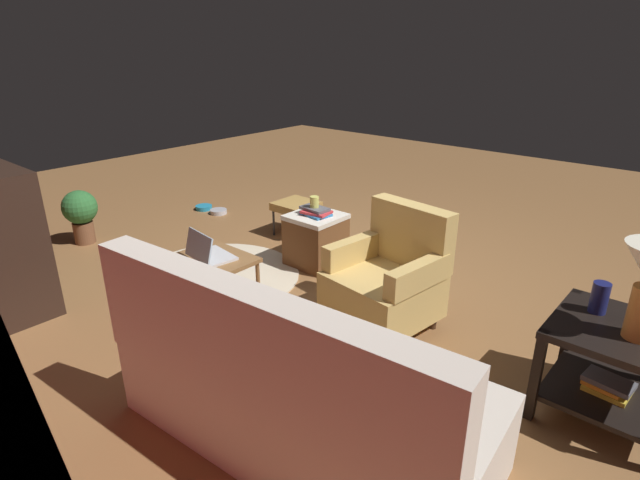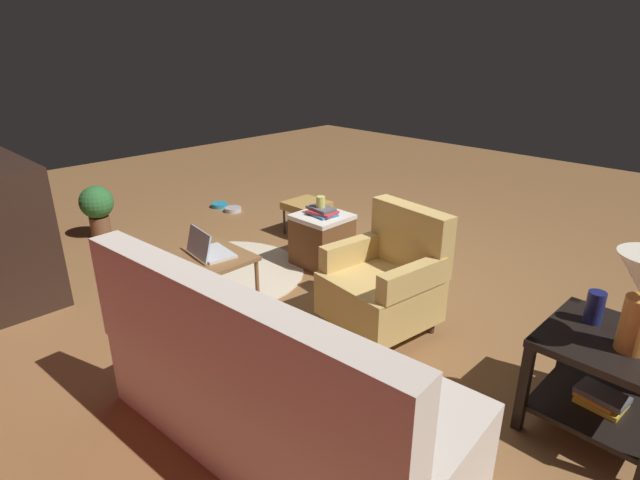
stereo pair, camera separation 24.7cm
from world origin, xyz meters
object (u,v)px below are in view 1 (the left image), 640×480
object	(u,v)px
book_stack_shelf	(607,385)
book_stack_hamper	(316,211)
laptop_desk	(214,265)
potted_plant	(80,212)
laptop	(208,253)
wicker_hamper	(316,240)
side_table	(613,358)
yellow_mug	(314,202)
couch	(296,391)
small_vase	(600,298)
ottoman	(296,207)
pet_bowl_teal	(204,207)
tv_remote	(313,209)
armchair	(388,279)
pet_bowl_steel	(218,212)

from	to	relation	value
book_stack_shelf	book_stack_hamper	bearing A→B (deg)	-10.89
laptop_desk	potted_plant	xyz separation A→B (m)	(2.21, -0.05, -0.09)
laptop	wicker_hamper	xyz separation A→B (m)	(0.06, -1.24, -0.29)
side_table	yellow_mug	xyz separation A→B (m)	(2.54, -0.49, 0.23)
book_stack_shelf	laptop	distance (m)	2.61
couch	book_stack_hamper	size ratio (longest dim) A/B	6.72
small_vase	potted_plant	size ratio (longest dim) A/B	0.32
ottoman	pet_bowl_teal	world-z (taller)	ottoman
small_vase	book_stack_shelf	distance (m)	0.48
side_table	couch	bearing A→B (deg)	48.20
laptop	tv_remote	distance (m)	1.33
armchair	ottoman	xyz separation A→B (m)	(1.74, -0.90, -0.05)
couch	laptop_desk	distance (m)	1.45
laptop	pet_bowl_steel	size ratio (longest dim) A/B	1.76
laptop	book_stack_hamper	world-z (taller)	laptop
book_stack_shelf	laptop_desk	distance (m)	2.58
couch	book_stack_shelf	world-z (taller)	couch
small_vase	pet_bowl_teal	xyz separation A→B (m)	(4.49, -0.71, -0.61)
laptop_desk	yellow_mug	bearing A→B (deg)	-86.19
pet_bowl_steel	side_table	bearing A→B (deg)	169.24
laptop	book_stack_shelf	bearing A→B (deg)	-163.26
small_vase	tv_remote	xyz separation A→B (m)	(2.49, -0.47, -0.15)
tv_remote	small_vase	bearing A→B (deg)	-167.99
small_vase	armchair	bearing A→B (deg)	3.26
side_table	wicker_hamper	world-z (taller)	side_table
pet_bowl_steel	tv_remote	bearing A→B (deg)	171.66
side_table	laptop	world-z (taller)	laptop
side_table	book_stack_hamper	xyz separation A→B (m)	(2.53, -0.49, 0.15)
side_table	book_stack_hamper	distance (m)	2.58
ottoman	potted_plant	world-z (taller)	potted_plant
side_table	yellow_mug	size ratio (longest dim) A/B	6.40
book_stack_shelf	pet_bowl_steel	size ratio (longest dim) A/B	1.29
pet_bowl_teal	book_stack_hamper	bearing A→B (deg)	171.28
book_stack_shelf	pet_bowl_teal	distance (m)	4.71
book_stack_shelf	laptop_desk	xyz separation A→B (m)	(2.47, 0.70, 0.23)
couch	tv_remote	xyz separation A→B (m)	(1.50, -1.84, 0.17)
armchair	laptop	xyz separation A→B (m)	(1.03, 0.77, 0.17)
book_stack_hamper	laptop_desk	bearing A→B (deg)	92.98
small_vase	ottoman	world-z (taller)	small_vase
armchair	yellow_mug	xyz separation A→B (m)	(1.11, -0.47, 0.23)
laptop	couch	bearing A→B (deg)	158.86
tv_remote	pet_bowl_steel	distance (m)	1.82
book_stack_shelf	book_stack_hamper	size ratio (longest dim) A/B	0.88
book_stack_shelf	tv_remote	world-z (taller)	tv_remote
yellow_mug	pet_bowl_teal	size ratio (longest dim) A/B	0.50
laptop	pet_bowl_steel	xyz separation A→B (m)	(1.90, -1.57, -0.50)
side_table	wicker_hamper	bearing A→B (deg)	-11.07
book_stack_hamper	pet_bowl_teal	distance (m)	2.18
pet_bowl_teal	potted_plant	bearing A→B (deg)	88.36
small_vase	laptop	distance (m)	2.48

